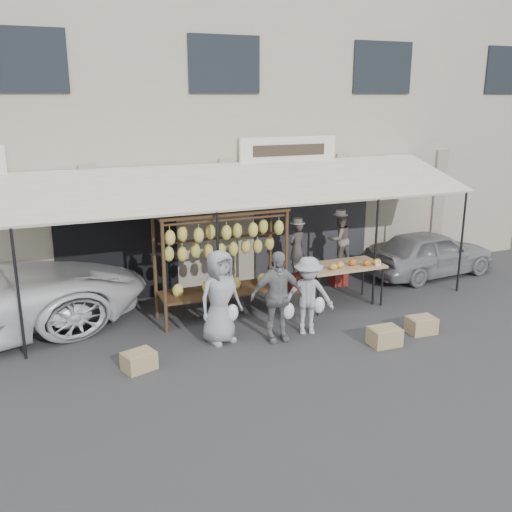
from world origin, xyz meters
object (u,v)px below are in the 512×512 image
at_px(customer_left, 220,297).
at_px(customer_right, 308,296).
at_px(crate_near_a, 384,336).
at_px(sedan, 430,253).
at_px(produce_table, 344,267).
at_px(vendor_right, 340,239).
at_px(banana_rack, 222,243).
at_px(vendor_left, 297,248).
at_px(customer_mid, 277,296).
at_px(crate_near_b, 421,325).
at_px(crate_far, 139,361).

height_order(customer_left, customer_right, customer_left).
height_order(crate_near_a, sedan, sedan).
distance_m(produce_table, customer_left, 3.13).
xyz_separation_m(vendor_right, crate_near_a, (-0.96, -3.32, -0.95)).
bearing_deg(customer_right, banana_rack, 150.41).
distance_m(vendor_left, customer_mid, 2.80).
relative_size(banana_rack, vendor_right, 2.11).
xyz_separation_m(vendor_right, crate_near_b, (0.00, -3.11, -0.96)).
relative_size(vendor_left, customer_mid, 0.73).
bearing_deg(produce_table, crate_near_a, -99.22).
xyz_separation_m(banana_rack, produce_table, (2.60, -0.33, -0.70)).
bearing_deg(crate_near_b, banana_rack, 145.98).
bearing_deg(vendor_left, produce_table, 94.74).
height_order(customer_left, crate_near_a, customer_left).
bearing_deg(crate_near_a, banana_rack, 133.56).
bearing_deg(customer_left, vendor_right, 12.52).
bearing_deg(vendor_left, crate_far, 14.01).
bearing_deg(sedan, produce_table, 103.25).
bearing_deg(crate_far, banana_rack, 39.30).
bearing_deg(banana_rack, crate_near_a, -46.44).
bearing_deg(crate_near_a, vendor_left, 92.95).
bearing_deg(vendor_left, customer_left, 20.73).
relative_size(vendor_left, vendor_right, 1.00).
bearing_deg(produce_table, customer_left, -165.44).
relative_size(banana_rack, sedan, 0.76).
bearing_deg(customer_mid, produce_table, 33.25).
height_order(vendor_left, crate_far, vendor_left).
bearing_deg(vendor_right, produce_table, 56.60).
distance_m(vendor_right, customer_right, 3.08).
bearing_deg(customer_mid, crate_far, -170.03).
relative_size(vendor_right, customer_left, 0.71).
xyz_separation_m(customer_mid, crate_near_a, (1.72, -0.95, -0.68)).
height_order(vendor_right, crate_far, vendor_right).
xyz_separation_m(produce_table, crate_near_a, (-0.33, -2.05, -0.71)).
bearing_deg(crate_near_a, vendor_right, 73.79).
xyz_separation_m(produce_table, vendor_right, (0.63, 1.26, 0.25)).
bearing_deg(crate_far, crate_near_b, -5.66).
relative_size(customer_right, crate_near_a, 2.77).
distance_m(banana_rack, crate_near_b, 4.15).
distance_m(vendor_right, crate_near_b, 3.26).
bearing_deg(produce_table, crate_near_b, -71.09).
xyz_separation_m(produce_table, customer_left, (-3.03, -0.79, -0.01)).
xyz_separation_m(customer_left, crate_near_a, (2.70, -1.27, -0.70)).
relative_size(customer_left, crate_far, 3.41).
height_order(banana_rack, crate_near_a, banana_rack).
relative_size(banana_rack, crate_near_b, 5.06).
xyz_separation_m(banana_rack, vendor_right, (3.23, 0.93, -0.45)).
relative_size(vendor_right, sedan, 0.36).
bearing_deg(crate_near_b, crate_near_a, -168.31).
bearing_deg(customer_left, crate_near_b, -32.95).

